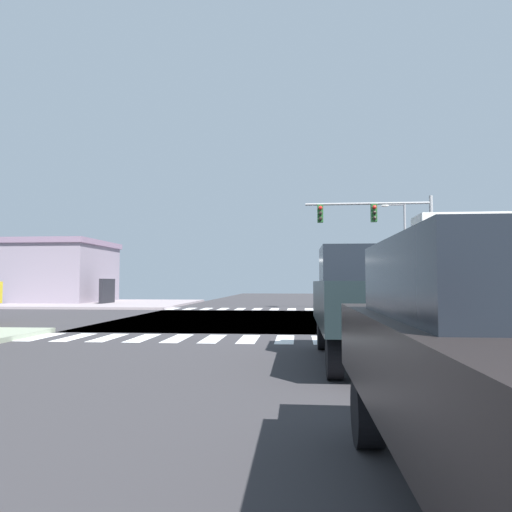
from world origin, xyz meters
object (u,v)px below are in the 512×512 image
sedan_trailing_1 (511,353)px  bank_building (25,272)px  pickup_farside_1 (367,296)px  traffic_signal_mast (381,225)px  box_truck_leading_1 (479,262)px  street_lamp (401,243)px

sedan_trailing_1 → bank_building: bearing=125.2°
bank_building → pickup_farside_1: bearing=-48.2°
traffic_signal_mast → bank_building: (-25.23, 6.86, -2.45)m
bank_building → pickup_farside_1: 32.86m
bank_building → box_truck_leading_1: 31.04m
street_lamp → box_truck_leading_1: street_lamp is taller
traffic_signal_mast → box_truck_leading_1: 5.75m
bank_building → street_lamp: bearing=2.3°
box_truck_leading_1 → sedan_trailing_1: 22.06m
sedan_trailing_1 → street_lamp: bearing=79.2°
traffic_signal_mast → street_lamp: (2.79, 7.97, -0.35)m
traffic_signal_mast → street_lamp: street_lamp is taller
bank_building → box_truck_leading_1: box_truck_leading_1 is taller
pickup_farside_1 → bank_building: bearing=131.8°
street_lamp → bank_building: (-28.03, -1.11, -2.10)m
bank_building → pickup_farside_1: (21.90, -24.48, -1.04)m
street_lamp → pickup_farside_1: street_lamp is taller
street_lamp → sedan_trailing_1: size_ratio=1.70×
bank_building → box_truck_leading_1: size_ratio=1.91×
pickup_farside_1 → sedan_trailing_1: size_ratio=1.19×
traffic_signal_mast → sedan_trailing_1: 24.65m
traffic_signal_mast → box_truck_leading_1: bearing=-40.1°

